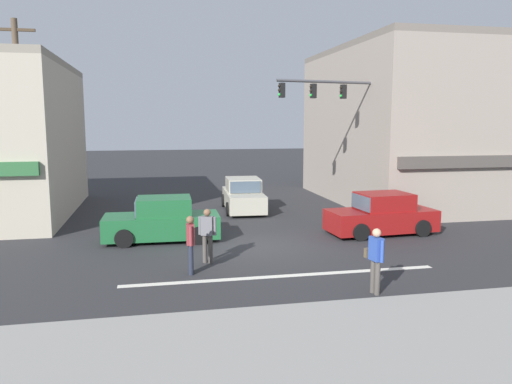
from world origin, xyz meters
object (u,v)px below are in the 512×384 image
Objects in this scene: pedestrian_mid_crossing at (207,232)px; pedestrian_far_side at (190,241)px; traffic_light_mast at (350,121)px; sedan_parked_curbside at (243,196)px; utility_pole_near_left at (21,126)px; pedestrian_foreground_with_bag at (375,257)px; utility_pole_far_right at (371,126)px; sedan_crossing_rightbound at (162,221)px; sedan_waiting_far at (381,216)px.

pedestrian_mid_crossing is 1.00× the size of pedestrian_far_side.
traffic_light_mast reaches higher than sedan_parked_curbside.
pedestrian_foreground_with_bag is (10.12, -8.81, -3.18)m from utility_pole_near_left.
pedestrian_far_side is at bearing -132.27° from utility_pole_far_right.
sedan_crossing_rightbound is (-11.48, -7.61, -3.30)m from utility_pole_far_right.
pedestrian_mid_crossing reaches higher than sedan_parked_curbside.
utility_pole_near_left is 4.77× the size of pedestrian_mid_crossing.
sedan_crossing_rightbound is (-3.95, -5.39, 0.00)m from sedan_parked_curbside.
pedestrian_far_side is at bearing -47.47° from utility_pole_near_left.
traffic_light_mast is 4.89m from sedan_waiting_far.
sedan_crossing_rightbound is 2.48× the size of pedestrian_mid_crossing.
utility_pole_near_left is 8.79m from pedestrian_mid_crossing.
traffic_light_mast reaches higher than sedan_crossing_rightbound.
sedan_waiting_far is at bearing -89.77° from traffic_light_mast.
utility_pole_far_right is at bearing 56.45° from traffic_light_mast.
sedan_waiting_far is 8.37m from pedestrian_far_side.
pedestrian_foreground_with_bag is (1.14, -12.19, 0.24)m from sedan_parked_curbside.
sedan_crossing_rightbound is at bearing -126.27° from sedan_parked_curbside.
sedan_parked_curbside is 12.25m from pedestrian_foreground_with_bag.
pedestrian_far_side is at bearing -80.57° from sedan_crossing_rightbound.
traffic_light_mast reaches higher than pedestrian_far_side.
pedestrian_far_side is (-10.77, -11.85, -3.06)m from utility_pole_far_right.
utility_pole_near_left is at bearing 132.53° from pedestrian_far_side.
pedestrian_mid_crossing is (-3.80, 3.59, -0.00)m from pedestrian_foreground_with_bag.
pedestrian_far_side is at bearing -137.26° from traffic_light_mast.
sedan_parked_curbside is 2.51× the size of pedestrian_foreground_with_bag.
sedan_waiting_far is 1.00× the size of sedan_parked_curbside.
utility_pole_near_left is 6.40m from sedan_crossing_rightbound.
pedestrian_foreground_with_bag is at bearing -108.25° from traffic_light_mast.
pedestrian_mid_crossing is at bearing 60.27° from pedestrian_far_side.
sedan_parked_curbside is 10.17m from pedestrian_far_side.
traffic_light_mast reaches higher than sedan_waiting_far.
utility_pole_near_left is 1.90× the size of sedan_waiting_far.
sedan_waiting_far is 7.43m from pedestrian_mid_crossing.
utility_pole_near_left is at bearing -176.95° from traffic_light_mast.
utility_pole_far_right is 16.30m from pedestrian_far_side.
pedestrian_foreground_with_bag is (-3.15, -6.19, 0.24)m from sedan_waiting_far.
pedestrian_mid_crossing is (-6.95, -2.60, 0.24)m from sedan_waiting_far.
pedestrian_foreground_with_bag is (-3.14, -9.51, -3.35)m from traffic_light_mast.
sedan_crossing_rightbound is 2.48× the size of pedestrian_far_side.
traffic_light_mast is at bearing -32.02° from sedan_parked_curbside.
traffic_light_mast is 9.72m from pedestrian_mid_crossing.
traffic_light_mast is 3.71× the size of pedestrian_foreground_with_bag.
utility_pole_far_right reaches higher than pedestrian_far_side.
utility_pole_far_right is 14.16m from sedan_crossing_rightbound.
utility_pole_near_left reaches higher than sedan_crossing_rightbound.
pedestrian_far_side is (-7.53, -6.96, -3.35)m from traffic_light_mast.
utility_pole_near_left reaches higher than pedestrian_mid_crossing.
pedestrian_foreground_with_bag is 1.00× the size of pedestrian_far_side.
traffic_light_mast is at bearing 3.05° from utility_pole_near_left.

